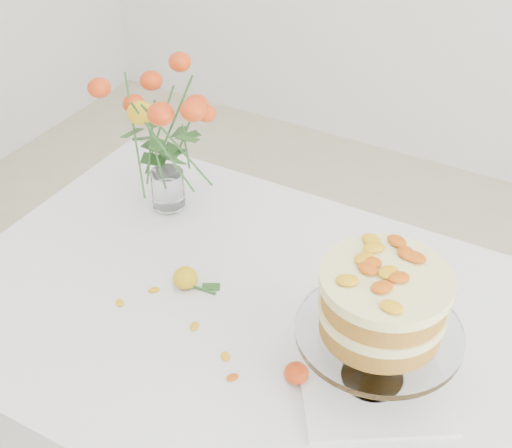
{
  "coord_description": "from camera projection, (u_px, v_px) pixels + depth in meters",
  "views": [
    {
      "loc": [
        0.51,
        -0.96,
        1.83
      ],
      "look_at": [
        -0.08,
        0.09,
        0.92
      ],
      "focal_mm": 50.0,
      "sensor_mm": 36.0,
      "label": 1
    }
  ],
  "objects": [
    {
      "name": "stray_petal_d",
      "position": [
        154.0,
        290.0,
        1.58
      ],
      "size": [
        0.03,
        0.02,
        0.0
      ],
      "primitive_type": "ellipsoid",
      "color": "#E2A10E",
      "rests_on": "table"
    },
    {
      "name": "stray_petal_c",
      "position": [
        232.0,
        377.0,
        1.38
      ],
      "size": [
        0.03,
        0.02,
        0.0
      ],
      "primitive_type": "ellipsoid",
      "color": "#E2A10E",
      "rests_on": "table"
    },
    {
      "name": "loose_rose_near",
      "position": [
        186.0,
        278.0,
        1.58
      ],
      "size": [
        0.1,
        0.06,
        0.05
      ],
      "rotation": [
        0.0,
        0.0,
        0.1
      ],
      "color": "yellow",
      "rests_on": "table"
    },
    {
      "name": "stray_petal_e",
      "position": [
        120.0,
        303.0,
        1.55
      ],
      "size": [
        0.03,
        0.02,
        0.0
      ],
      "primitive_type": "ellipsoid",
      "color": "#E2A10E",
      "rests_on": "table"
    },
    {
      "name": "stray_petal_a",
      "position": [
        194.0,
        326.0,
        1.49
      ],
      "size": [
        0.03,
        0.02,
        0.0
      ],
      "primitive_type": "ellipsoid",
      "color": "#E2A10E",
      "rests_on": "table"
    },
    {
      "name": "cake_stand",
      "position": [
        382.0,
        309.0,
        1.26
      ],
      "size": [
        0.31,
        0.31,
        0.27
      ],
      "rotation": [
        0.0,
        0.0,
        0.39
      ],
      "color": "silver",
      "rests_on": "napkin"
    },
    {
      "name": "stray_petal_b",
      "position": [
        225.0,
        356.0,
        1.42
      ],
      "size": [
        0.03,
        0.02,
        0.0
      ],
      "primitive_type": "ellipsoid",
      "color": "#E2A10E",
      "rests_on": "table"
    },
    {
      "name": "table",
      "position": [
        267.0,
        344.0,
        1.56
      ],
      "size": [
        1.43,
        0.93,
        0.76
      ],
      "color": "tan",
      "rests_on": "ground"
    },
    {
      "name": "rose_vase",
      "position": [
        162.0,
        122.0,
        1.69
      ],
      "size": [
        0.35,
        0.35,
        0.42
      ],
      "rotation": [
        0.0,
        0.0,
        -0.34
      ],
      "color": "silver",
      "rests_on": "table"
    },
    {
      "name": "loose_rose_far",
      "position": [
        297.0,
        373.0,
        1.36
      ],
      "size": [
        0.09,
        0.05,
        0.04
      ],
      "rotation": [
        0.0,
        0.0,
        -0.12
      ],
      "color": "red",
      "rests_on": "table"
    },
    {
      "name": "napkin",
      "position": [
        372.0,
        379.0,
        1.37
      ],
      "size": [
        0.38,
        0.38,
        0.01
      ],
      "primitive_type": "cube",
      "rotation": [
        0.0,
        0.0,
        0.57
      ],
      "color": "white",
      "rests_on": "table"
    }
  ]
}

